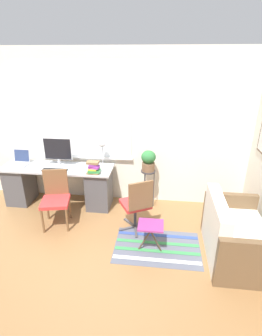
# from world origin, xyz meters

# --- Properties ---
(ground_plane) EXTENTS (14.00, 14.00, 0.00)m
(ground_plane) POSITION_xyz_m (0.00, 0.00, 0.00)
(ground_plane) COLOR olive
(wall_back_with_window) EXTENTS (9.00, 0.12, 2.70)m
(wall_back_with_window) POSITION_xyz_m (-0.01, 0.66, 1.35)
(wall_back_with_window) COLOR white
(wall_back_with_window) RESTS_ON ground_plane
(desk) EXTENTS (1.98, 0.58, 0.74)m
(desk) POSITION_xyz_m (-0.67, 0.29, 0.39)
(desk) COLOR #B2B7BC
(desk) RESTS_ON ground_plane
(laptop) EXTENTS (0.30, 0.28, 0.25)m
(laptop) POSITION_xyz_m (-1.37, 0.34, 0.79)
(laptop) COLOR #B7B7BC
(laptop) RESTS_ON desk
(monitor) EXTENTS (0.50, 0.17, 0.50)m
(monitor) POSITION_xyz_m (-0.65, 0.38, 1.01)
(monitor) COLOR silver
(monitor) RESTS_ON desk
(keyboard) EXTENTS (0.43, 0.12, 0.02)m
(keyboard) POSITION_xyz_m (-0.64, 0.14, 0.74)
(keyboard) COLOR black
(keyboard) RESTS_ON desk
(mouse) EXTENTS (0.04, 0.07, 0.03)m
(mouse) POSITION_xyz_m (-0.33, 0.12, 0.75)
(mouse) COLOR silver
(mouse) RESTS_ON desk
(desk_lamp) EXTENTS (0.15, 0.15, 0.44)m
(desk_lamp) POSITION_xyz_m (0.14, 0.43, 1.06)
(desk_lamp) COLOR #ADADB2
(desk_lamp) RESTS_ON desk
(book_stack) EXTENTS (0.23, 0.18, 0.21)m
(book_stack) POSITION_xyz_m (0.05, 0.11, 0.84)
(book_stack) COLOR olive
(book_stack) RESTS_ON desk
(desk_chair_wooden) EXTENTS (0.50, 0.51, 0.89)m
(desk_chair_wooden) POSITION_xyz_m (-0.48, -0.31, 0.48)
(desk_chair_wooden) COLOR brown
(desk_chair_wooden) RESTS_ON ground_plane
(office_chair_swivel) EXTENTS (0.54, 0.55, 0.91)m
(office_chair_swivel) POSITION_xyz_m (0.83, -0.36, 0.48)
(office_chair_swivel) COLOR #47474C
(office_chair_swivel) RESTS_ON ground_plane
(couch_loveseat) EXTENTS (0.76, 1.18, 0.85)m
(couch_loveseat) POSITION_xyz_m (2.18, -0.77, 0.30)
(couch_loveseat) COLOR white
(couch_loveseat) RESTS_ON ground_plane
(plant_stand) EXTENTS (0.25, 0.25, 0.71)m
(plant_stand) POSITION_xyz_m (0.94, 0.38, 0.61)
(plant_stand) COLOR #333338
(plant_stand) RESTS_ON ground_plane
(potted_plant) EXTENTS (0.25, 0.25, 0.37)m
(potted_plant) POSITION_xyz_m (0.94, 0.38, 0.90)
(potted_plant) COLOR brown
(potted_plant) RESTS_ON plant_stand
(floor_rug_striped) EXTENTS (1.23, 0.80, 0.01)m
(floor_rug_striped) POSITION_xyz_m (1.16, -0.73, 0.00)
(floor_rug_striped) COLOR #565B6B
(floor_rug_striped) RESTS_ON ground_plane
(folding_stool) EXTENTS (0.35, 0.29, 0.45)m
(folding_stool) POSITION_xyz_m (1.06, -0.81, 0.39)
(folding_stool) COLOR #93337A
(folding_stool) RESTS_ON ground_plane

